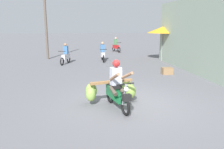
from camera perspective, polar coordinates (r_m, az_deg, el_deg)
ground_plane at (r=7.80m, az=4.55°, el=-7.31°), size 120.00×120.00×0.00m
motorbike_main_loaded at (r=7.58m, az=1.29°, el=-3.82°), size 1.79×1.98×1.58m
motorbike_distant_ahead_left at (r=21.92m, az=0.99°, el=7.24°), size 0.68×1.57×1.40m
motorbike_distant_ahead_right at (r=15.59m, az=-11.66°, el=4.73°), size 0.75×1.54×1.40m
motorbike_distant_far_ahead at (r=16.40m, az=-2.38°, el=5.37°), size 0.50×1.62×1.40m
shopfront_building at (r=14.49m, az=25.52°, el=9.01°), size 3.82×8.99×4.06m
market_umbrella_near_shop at (r=16.79m, az=12.74°, el=10.99°), size 2.22×2.22×2.47m
produce_crate at (r=12.52m, az=13.77°, el=0.90°), size 0.56×0.40×0.36m
utility_pole at (r=17.99m, az=-16.47°, el=13.15°), size 0.18×0.18×5.91m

